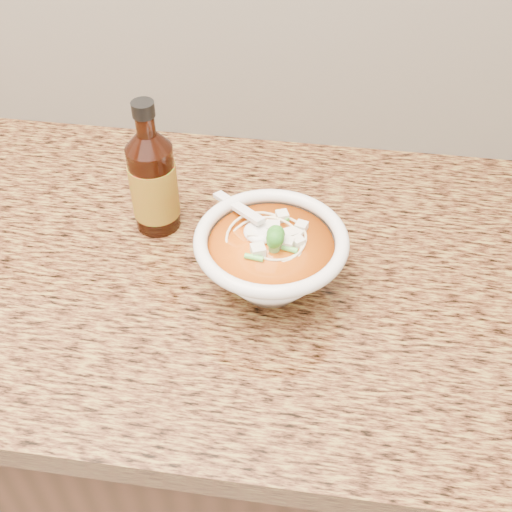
# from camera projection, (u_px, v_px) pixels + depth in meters

# --- Properties ---
(cabinet) EXTENTS (4.00, 0.65, 0.86)m
(cabinet) POSITION_uv_depth(u_px,v_px,m) (90.00, 409.00, 1.29)
(cabinet) COLOR #341E0F
(cabinet) RESTS_ON ground
(counter_slab) EXTENTS (4.00, 0.68, 0.04)m
(counter_slab) POSITION_uv_depth(u_px,v_px,m) (37.00, 246.00, 0.98)
(counter_slab) COLOR olive
(counter_slab) RESTS_ON cabinet
(soup_bowl) EXTENTS (0.20, 0.20, 0.11)m
(soup_bowl) POSITION_uv_depth(u_px,v_px,m) (271.00, 260.00, 0.86)
(soup_bowl) COLOR silver
(soup_bowl) RESTS_ON counter_slab
(hot_sauce_bottle) EXTENTS (0.09, 0.09, 0.21)m
(hot_sauce_bottle) POSITION_uv_depth(u_px,v_px,m) (153.00, 182.00, 0.93)
(hot_sauce_bottle) COLOR black
(hot_sauce_bottle) RESTS_ON counter_slab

